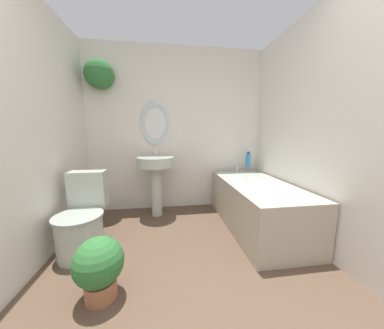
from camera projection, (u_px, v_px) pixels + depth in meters
wall_back at (168, 124)px, 2.88m from camera, size 2.70×0.38×2.40m
wall_left at (16, 128)px, 1.47m from camera, size 0.06×2.68×2.40m
wall_right at (324, 129)px, 1.84m from camera, size 0.06×2.68×2.40m
toilet at (82, 222)px, 1.89m from camera, size 0.44×0.59×0.77m
pedestal_sink at (156, 172)px, 2.67m from camera, size 0.50×0.50×0.94m
bathtub at (256, 204)px, 2.38m from camera, size 0.72×1.53×0.65m
shampoo_bottle at (248, 160)px, 2.97m from camera, size 0.06×0.06×0.23m
potted_plant at (99, 266)px, 1.34m from camera, size 0.34×0.34×0.45m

